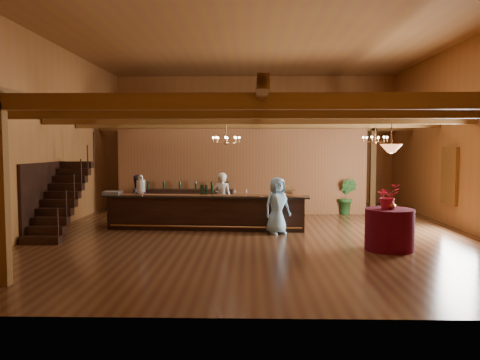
{
  "coord_description": "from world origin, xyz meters",
  "views": [
    {
      "loc": [
        -0.17,
        -13.47,
        2.42
      ],
      "look_at": [
        -0.5,
        0.65,
        1.44
      ],
      "focal_mm": 35.0,
      "sensor_mm": 36.0,
      "label": 1
    }
  ],
  "objects_px": {
    "staff_second": "(137,200)",
    "floor_plant": "(346,197)",
    "chandelier_right": "(375,139)",
    "bartender": "(222,199)",
    "raffle_drum": "(288,190)",
    "tasting_bar": "(206,212)",
    "beverage_dispenser": "(141,185)",
    "guest": "(277,206)",
    "pendant_lamp": "(391,148)",
    "backbar_shelf": "(188,202)",
    "round_table": "(389,230)",
    "chandelier_left": "(226,139)"
  },
  "relations": [
    {
      "from": "beverage_dispenser",
      "to": "chandelier_right",
      "type": "bearing_deg",
      "value": 10.25
    },
    {
      "from": "chandelier_left",
      "to": "staff_second",
      "type": "height_order",
      "value": "chandelier_left"
    },
    {
      "from": "floor_plant",
      "to": "tasting_bar",
      "type": "bearing_deg",
      "value": -145.99
    },
    {
      "from": "bartender",
      "to": "guest",
      "type": "relative_size",
      "value": 1.03
    },
    {
      "from": "beverage_dispenser",
      "to": "staff_second",
      "type": "xyz_separation_m",
      "value": [
        -0.27,
        0.61,
        -0.51
      ]
    },
    {
      "from": "chandelier_left",
      "to": "bartender",
      "type": "distance_m",
      "value": 1.97
    },
    {
      "from": "tasting_bar",
      "to": "chandelier_right",
      "type": "bearing_deg",
      "value": 19.55
    },
    {
      "from": "raffle_drum",
      "to": "bartender",
      "type": "bearing_deg",
      "value": 153.91
    },
    {
      "from": "floor_plant",
      "to": "guest",
      "type": "bearing_deg",
      "value": -124.63
    },
    {
      "from": "floor_plant",
      "to": "raffle_drum",
      "type": "bearing_deg",
      "value": -124.83
    },
    {
      "from": "chandelier_right",
      "to": "staff_second",
      "type": "bearing_deg",
      "value": -174.61
    },
    {
      "from": "tasting_bar",
      "to": "beverage_dispenser",
      "type": "relative_size",
      "value": 10.18
    },
    {
      "from": "round_table",
      "to": "chandelier_left",
      "type": "height_order",
      "value": "chandelier_left"
    },
    {
      "from": "pendant_lamp",
      "to": "staff_second",
      "type": "bearing_deg",
      "value": 152.99
    },
    {
      "from": "tasting_bar",
      "to": "chandelier_right",
      "type": "height_order",
      "value": "chandelier_right"
    },
    {
      "from": "round_table",
      "to": "staff_second",
      "type": "relative_size",
      "value": 0.72
    },
    {
      "from": "round_table",
      "to": "raffle_drum",
      "type": "bearing_deg",
      "value": 131.53
    },
    {
      "from": "beverage_dispenser",
      "to": "pendant_lamp",
      "type": "xyz_separation_m",
      "value": [
        6.57,
        -2.88,
        1.1
      ]
    },
    {
      "from": "staff_second",
      "to": "raffle_drum",
      "type": "bearing_deg",
      "value": 142.36
    },
    {
      "from": "round_table",
      "to": "guest",
      "type": "relative_size",
      "value": 0.71
    },
    {
      "from": "round_table",
      "to": "staff_second",
      "type": "xyz_separation_m",
      "value": [
        -6.84,
        3.48,
        0.3
      ]
    },
    {
      "from": "backbar_shelf",
      "to": "floor_plant",
      "type": "distance_m",
      "value": 5.74
    },
    {
      "from": "tasting_bar",
      "to": "chandelier_right",
      "type": "relative_size",
      "value": 7.64
    },
    {
      "from": "round_table",
      "to": "bartender",
      "type": "height_order",
      "value": "bartender"
    },
    {
      "from": "pendant_lamp",
      "to": "bartender",
      "type": "xyz_separation_m",
      "value": [
        -4.16,
        3.45,
        -1.58
      ]
    },
    {
      "from": "staff_second",
      "to": "round_table",
      "type": "bearing_deg",
      "value": 127.48
    },
    {
      "from": "chandelier_right",
      "to": "bartender",
      "type": "bearing_deg",
      "value": -171.25
    },
    {
      "from": "beverage_dispenser",
      "to": "chandelier_left",
      "type": "xyz_separation_m",
      "value": [
        2.57,
        -0.14,
        1.36
      ]
    },
    {
      "from": "tasting_bar",
      "to": "round_table",
      "type": "relative_size",
      "value": 5.4
    },
    {
      "from": "chandelier_right",
      "to": "pendant_lamp",
      "type": "xyz_separation_m",
      "value": [
        -0.73,
        -4.2,
        -0.29
      ]
    },
    {
      "from": "raffle_drum",
      "to": "staff_second",
      "type": "distance_m",
      "value": 4.76
    },
    {
      "from": "round_table",
      "to": "chandelier_left",
      "type": "bearing_deg",
      "value": 145.51
    },
    {
      "from": "staff_second",
      "to": "floor_plant",
      "type": "distance_m",
      "value": 7.45
    },
    {
      "from": "chandelier_right",
      "to": "guest",
      "type": "xyz_separation_m",
      "value": [
        -3.26,
        -2.21,
        -1.89
      ]
    },
    {
      "from": "bartender",
      "to": "floor_plant",
      "type": "relative_size",
      "value": 1.28
    },
    {
      "from": "raffle_drum",
      "to": "chandelier_right",
      "type": "height_order",
      "value": "chandelier_right"
    },
    {
      "from": "raffle_drum",
      "to": "round_table",
      "type": "height_order",
      "value": "raffle_drum"
    },
    {
      "from": "guest",
      "to": "chandelier_right",
      "type": "bearing_deg",
      "value": 5.26
    },
    {
      "from": "raffle_drum",
      "to": "round_table",
      "type": "distance_m",
      "value": 3.4
    },
    {
      "from": "beverage_dispenser",
      "to": "bartender",
      "type": "relative_size",
      "value": 0.36
    },
    {
      "from": "tasting_bar",
      "to": "staff_second",
      "type": "height_order",
      "value": "staff_second"
    },
    {
      "from": "floor_plant",
      "to": "bartender",
      "type": "bearing_deg",
      "value": -150.23
    },
    {
      "from": "tasting_bar",
      "to": "chandelier_left",
      "type": "height_order",
      "value": "chandelier_left"
    },
    {
      "from": "pendant_lamp",
      "to": "raffle_drum",
      "type": "bearing_deg",
      "value": 131.53
    },
    {
      "from": "tasting_bar",
      "to": "guest",
      "type": "height_order",
      "value": "guest"
    },
    {
      "from": "beverage_dispenser",
      "to": "backbar_shelf",
      "type": "distance_m",
      "value": 3.13
    },
    {
      "from": "tasting_bar",
      "to": "backbar_shelf",
      "type": "bearing_deg",
      "value": 111.08
    },
    {
      "from": "raffle_drum",
      "to": "bartender",
      "type": "relative_size",
      "value": 0.21
    },
    {
      "from": "guest",
      "to": "pendant_lamp",
      "type": "bearing_deg",
      "value": -66.95
    },
    {
      "from": "tasting_bar",
      "to": "pendant_lamp",
      "type": "distance_m",
      "value": 5.66
    }
  ]
}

